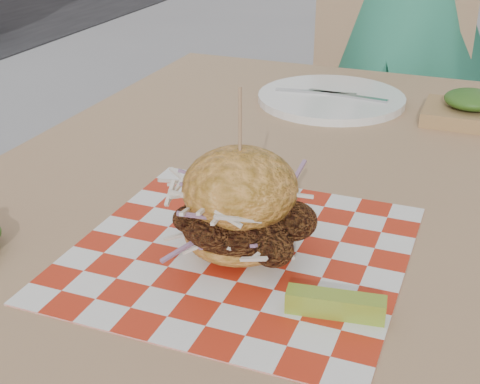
# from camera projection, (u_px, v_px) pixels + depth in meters

# --- Properties ---
(diner) EXTENTS (0.63, 0.45, 1.62)m
(diner) POSITION_uv_depth(u_px,v_px,m) (406.00, 4.00, 1.80)
(diner) COLOR #2F8969
(diner) RESTS_ON ground
(patio_table) EXTENTS (0.80, 1.20, 0.75)m
(patio_table) POSITION_uv_depth(u_px,v_px,m) (266.00, 226.00, 0.97)
(patio_table) COLOR tan
(patio_table) RESTS_ON ground
(patio_chair) EXTENTS (0.44, 0.45, 0.95)m
(patio_chair) POSITION_uv_depth(u_px,v_px,m) (377.00, 111.00, 1.80)
(patio_chair) COLOR tan
(patio_chair) RESTS_ON ground
(paper_liner) EXTENTS (0.36, 0.36, 0.00)m
(paper_liner) POSITION_uv_depth(u_px,v_px,m) (240.00, 251.00, 0.75)
(paper_liner) COLOR red
(paper_liner) RESTS_ON patio_table
(sandwich) EXTENTS (0.17, 0.17, 0.19)m
(sandwich) POSITION_uv_depth(u_px,v_px,m) (240.00, 209.00, 0.73)
(sandwich) COLOR #D48C3B
(sandwich) RESTS_ON paper_liner
(pickle_spear) EXTENTS (0.10, 0.03, 0.02)m
(pickle_spear) POSITION_uv_depth(u_px,v_px,m) (335.00, 304.00, 0.64)
(pickle_spear) COLOR #81A630
(pickle_spear) RESTS_ON paper_liner
(place_setting) EXTENTS (0.27, 0.27, 0.02)m
(place_setting) POSITION_uv_depth(u_px,v_px,m) (331.00, 98.00, 1.23)
(place_setting) COLOR white
(place_setting) RESTS_ON patio_table
(kraft_tray) EXTENTS (0.15, 0.12, 0.06)m
(kraft_tray) POSITION_uv_depth(u_px,v_px,m) (470.00, 109.00, 1.13)
(kraft_tray) COLOR #9D7647
(kraft_tray) RESTS_ON patio_table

